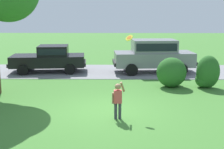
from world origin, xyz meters
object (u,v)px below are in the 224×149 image
object	(u,v)px
parked_sedan	(50,58)
frisbee	(129,38)
parked_suv	(154,54)
child_thrower	(118,98)

from	to	relation	value
parked_sedan	frisbee	distance (m)	8.31
parked_suv	child_thrower	world-z (taller)	parked_suv
parked_sedan	parked_suv	bearing A→B (deg)	-0.62
parked_suv	child_thrower	distance (m)	8.26
parked_sedan	frisbee	size ratio (longest dim) A/B	14.13
child_thrower	parked_suv	bearing A→B (deg)	75.19
parked_suv	child_thrower	size ratio (longest dim) A/B	3.75
parked_sedan	parked_suv	size ratio (longest dim) A/B	0.94
child_thrower	frisbee	bearing A→B (deg)	71.35
parked_suv	child_thrower	xyz separation A→B (m)	(-2.11, -7.98, -0.36)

